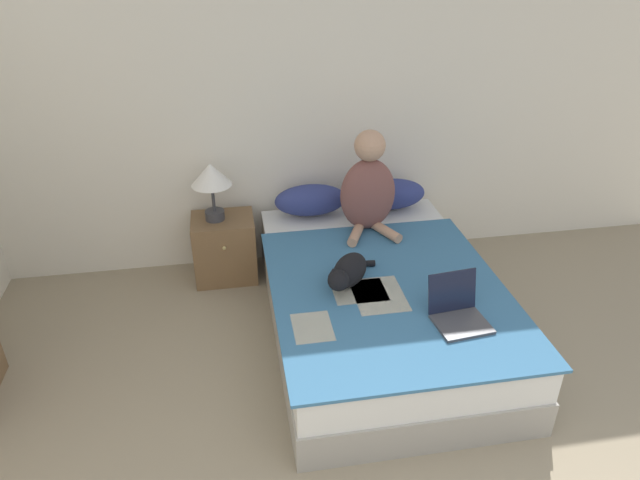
# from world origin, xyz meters

# --- Properties ---
(wall_back) EXTENTS (6.04, 0.05, 2.55)m
(wall_back) POSITION_xyz_m (0.00, 3.56, 1.27)
(wall_back) COLOR silver
(wall_back) RESTS_ON ground_plane
(bed) EXTENTS (1.43, 2.12, 0.47)m
(bed) POSITION_xyz_m (0.13, 2.42, 0.23)
(bed) COLOR #9E998E
(bed) RESTS_ON ground_plane
(pillow_near) EXTENTS (0.55, 0.27, 0.23)m
(pillow_near) POSITION_xyz_m (-0.18, 3.33, 0.59)
(pillow_near) COLOR navy
(pillow_near) RESTS_ON bed
(pillow_far) EXTENTS (0.55, 0.27, 0.23)m
(pillow_far) POSITION_xyz_m (0.45, 3.33, 0.59)
(pillow_far) COLOR navy
(pillow_far) RESTS_ON bed
(person_sitting) EXTENTS (0.40, 0.39, 0.74)m
(person_sitting) POSITION_xyz_m (0.19, 3.02, 0.79)
(person_sitting) COLOR brown
(person_sitting) RESTS_ON bed
(cat_tabby) EXTENTS (0.37, 0.41, 0.20)m
(cat_tabby) POSITION_xyz_m (-0.10, 2.32, 0.57)
(cat_tabby) COLOR black
(cat_tabby) RESTS_ON bed
(laptop_open) EXTENTS (0.32, 0.32, 0.25)m
(laptop_open) POSITION_xyz_m (0.43, 1.87, 0.53)
(laptop_open) COLOR #424247
(laptop_open) RESTS_ON bed
(nightstand) EXTENTS (0.46, 0.39, 0.50)m
(nightstand) POSITION_xyz_m (-0.85, 3.30, 0.25)
(nightstand) COLOR brown
(nightstand) RESTS_ON ground_plane
(table_lamp) EXTENTS (0.29, 0.29, 0.44)m
(table_lamp) POSITION_xyz_m (-0.90, 3.30, 0.83)
(table_lamp) COLOR #38383D
(table_lamp) RESTS_ON nightstand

